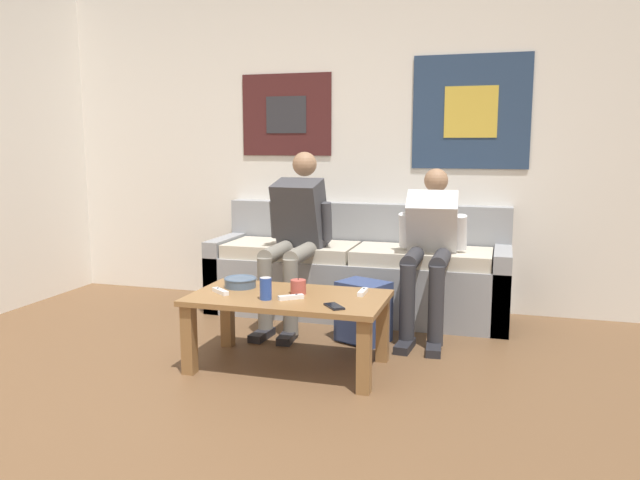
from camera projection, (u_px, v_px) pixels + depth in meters
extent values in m
plane|color=brown|center=(169.00, 445.00, 2.67)|extent=(18.00, 18.00, 0.00)
cube|color=white|center=(332.00, 144.00, 4.96)|extent=(10.00, 0.05, 2.55)
cube|color=#471E1E|center=(286.00, 115.00, 5.00)|extent=(0.75, 0.01, 0.65)
cube|color=#2D2D33|center=(286.00, 115.00, 4.99)|extent=(0.34, 0.01, 0.29)
cube|color=navy|center=(471.00, 112.00, 4.59)|extent=(0.85, 0.01, 0.83)
cube|color=gold|center=(471.00, 112.00, 4.59)|extent=(0.38, 0.01, 0.38)
cube|color=gray|center=(365.00, 255.00, 4.93)|extent=(2.22, 0.13, 0.82)
cube|color=gray|center=(355.00, 288.00, 4.64)|extent=(2.22, 0.54, 0.43)
cube|color=gray|center=(225.00, 272.00, 4.92)|extent=(0.12, 0.54, 0.55)
cube|color=gray|center=(502.00, 289.00, 4.33)|extent=(0.12, 0.54, 0.55)
cube|color=beige|center=(291.00, 250.00, 4.74)|extent=(0.97, 0.50, 0.10)
cube|color=beige|center=(422.00, 256.00, 4.46)|extent=(0.97, 0.50, 0.10)
cube|color=olive|center=(288.00, 298.00, 3.55)|extent=(1.11, 0.62, 0.03)
cube|color=olive|center=(227.00, 316.00, 3.96)|extent=(0.07, 0.07, 0.40)
cube|color=olive|center=(383.00, 329.00, 3.68)|extent=(0.07, 0.07, 0.40)
cube|color=olive|center=(189.00, 339.00, 3.48)|extent=(0.07, 0.07, 0.40)
cube|color=olive|center=(364.00, 356.00, 3.20)|extent=(0.07, 0.07, 0.40)
cylinder|color=gray|center=(276.00, 253.00, 4.32)|extent=(0.11, 0.42, 0.11)
cylinder|color=gray|center=(265.00, 295.00, 4.16)|extent=(0.10, 0.10, 0.51)
cube|color=#232328|center=(262.00, 335.00, 4.13)|extent=(0.11, 0.25, 0.05)
cylinder|color=gray|center=(300.00, 254.00, 4.27)|extent=(0.11, 0.42, 0.11)
cylinder|color=gray|center=(291.00, 297.00, 4.11)|extent=(0.10, 0.10, 0.51)
cube|color=#232328|center=(287.00, 337.00, 4.08)|extent=(0.11, 0.25, 0.05)
cube|color=#3F3F44|center=(300.00, 215.00, 4.52)|extent=(0.37, 0.38, 0.54)
sphere|color=#9E7556|center=(305.00, 164.00, 4.56)|extent=(0.18, 0.18, 0.18)
cylinder|color=#3F3F44|center=(276.00, 219.00, 4.59)|extent=(0.08, 0.12, 0.28)
cylinder|color=#3F3F44|center=(326.00, 221.00, 4.48)|extent=(0.08, 0.12, 0.28)
cylinder|color=#2D2D33|center=(412.00, 259.00, 4.07)|extent=(0.11, 0.38, 0.11)
cylinder|color=#2D2D33|center=(407.00, 304.00, 3.93)|extent=(0.10, 0.10, 0.51)
cube|color=#232328|center=(405.00, 346.00, 3.90)|extent=(0.11, 0.25, 0.05)
cylinder|color=#2D2D33|center=(440.00, 261.00, 4.02)|extent=(0.11, 0.38, 0.11)
cylinder|color=#2D2D33|center=(436.00, 306.00, 3.88)|extent=(0.10, 0.10, 0.51)
cube|color=#232328|center=(434.00, 349.00, 3.85)|extent=(0.11, 0.25, 0.05)
cube|color=silver|center=(432.00, 225.00, 4.31)|extent=(0.36, 0.43, 0.49)
sphere|color=#9E7556|center=(436.00, 180.00, 4.42)|extent=(0.17, 0.17, 0.17)
cylinder|color=silver|center=(405.00, 230.00, 4.39)|extent=(0.08, 0.14, 0.25)
cylinder|color=silver|center=(461.00, 232.00, 4.28)|extent=(0.08, 0.14, 0.25)
cube|color=navy|center=(363.00, 311.00, 4.06)|extent=(0.37, 0.34, 0.40)
cube|color=navy|center=(354.00, 328.00, 3.99)|extent=(0.23, 0.16, 0.18)
cylinder|color=#475B75|center=(240.00, 283.00, 3.74)|extent=(0.19, 0.19, 0.06)
torus|color=#475B75|center=(240.00, 279.00, 3.74)|extent=(0.19, 0.19, 0.02)
cylinder|color=#B24C42|center=(298.00, 287.00, 3.57)|extent=(0.09, 0.09, 0.08)
cylinder|color=black|center=(298.00, 279.00, 3.57)|extent=(0.00, 0.00, 0.01)
cylinder|color=#28479E|center=(266.00, 289.00, 3.44)|extent=(0.07, 0.07, 0.12)
cylinder|color=silver|center=(266.00, 278.00, 3.43)|extent=(0.06, 0.06, 0.00)
cube|color=white|center=(220.00, 291.00, 3.59)|extent=(0.13, 0.12, 0.02)
cylinder|color=#333842|center=(218.00, 288.00, 3.61)|extent=(0.01, 0.01, 0.00)
cube|color=white|center=(363.00, 292.00, 3.57)|extent=(0.03, 0.14, 0.02)
cylinder|color=#333842|center=(364.00, 288.00, 3.60)|extent=(0.01, 0.01, 0.00)
cube|color=white|center=(291.00, 297.00, 3.45)|extent=(0.13, 0.11, 0.02)
cylinder|color=#333842|center=(296.00, 294.00, 3.46)|extent=(0.01, 0.01, 0.00)
cube|color=black|center=(334.00, 306.00, 3.28)|extent=(0.14, 0.15, 0.01)
cube|color=black|center=(334.00, 305.00, 3.28)|extent=(0.12, 0.13, 0.00)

